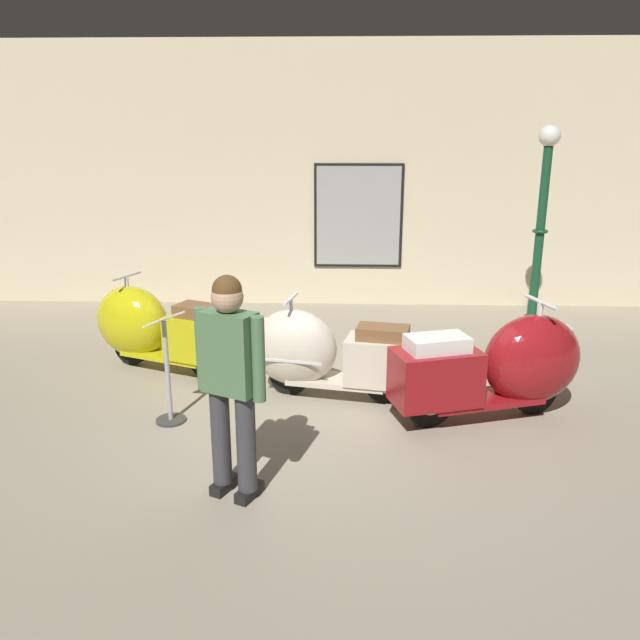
{
  "coord_description": "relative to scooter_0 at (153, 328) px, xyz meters",
  "views": [
    {
      "loc": [
        0.23,
        -5.77,
        2.67
      ],
      "look_at": [
        0.01,
        0.55,
        0.74
      ],
      "focal_mm": 36.05,
      "sensor_mm": 36.0,
      "label": 1
    }
  ],
  "objects": [
    {
      "name": "ground_plane",
      "position": [
        1.88,
        -1.03,
        -0.49
      ],
      "size": [
        60.0,
        60.0,
        0.0
      ],
      "primitive_type": "plane",
      "color": "gray"
    },
    {
      "name": "showroom_back_wall",
      "position": [
        1.89,
        2.94,
        1.43
      ],
      "size": [
        18.0,
        0.24,
        3.84
      ],
      "color": "beige",
      "rests_on": "ground"
    },
    {
      "name": "scooter_0",
      "position": [
        0.0,
        0.0,
        0.0
      ],
      "size": [
        1.81,
        1.11,
        1.07
      ],
      "rotation": [
        0.0,
        0.0,
        2.76
      ],
      "color": "black",
      "rests_on": "ground"
    },
    {
      "name": "scooter_1",
      "position": [
        1.91,
        -0.73,
        -0.02
      ],
      "size": [
        1.75,
        0.8,
        1.03
      ],
      "rotation": [
        0.0,
        0.0,
        2.94
      ],
      "color": "black",
      "rests_on": "ground"
    },
    {
      "name": "scooter_2",
      "position": [
        3.63,
        -1.16,
        0.03
      ],
      "size": [
        1.92,
        1.03,
        1.13
      ],
      "rotation": [
        0.0,
        0.0,
        0.29
      ],
      "color": "black",
      "rests_on": "ground"
    },
    {
      "name": "lamppost",
      "position": [
        4.55,
        1.15,
        0.87
      ],
      "size": [
        0.28,
        0.28,
        2.67
      ],
      "color": "#144728",
      "rests_on": "ground"
    },
    {
      "name": "visitor_0",
      "position": [
        1.34,
        -2.58,
        0.49
      ],
      "size": [
        0.53,
        0.39,
        1.69
      ],
      "rotation": [
        0.0,
        0.0,
        1.12
      ],
      "color": "black",
      "rests_on": "ground"
    },
    {
      "name": "info_stanchion",
      "position": [
        0.53,
        -1.36,
        -0.05
      ],
      "size": [
        0.35,
        0.39,
        1.06
      ],
      "color": "#333338",
      "rests_on": "ground"
    }
  ]
}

